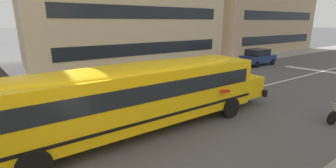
% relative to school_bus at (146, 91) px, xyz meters
% --- Properties ---
extents(ground_plane, '(400.00, 400.00, 0.00)m').
position_rel_school_bus_xyz_m(ground_plane, '(-0.72, 1.27, -1.64)').
color(ground_plane, '#4C4C4F').
extents(sidewalk_far, '(120.00, 3.00, 0.01)m').
position_rel_school_bus_xyz_m(sidewalk_far, '(-0.72, 9.51, -1.63)').
color(sidewalk_far, gray).
rests_on(sidewalk_far, ground_plane).
extents(lane_centreline, '(110.00, 0.16, 0.01)m').
position_rel_school_bus_xyz_m(lane_centreline, '(-0.72, 1.27, -1.64)').
color(lane_centreline, silver).
rests_on(lane_centreline, ground_plane).
extents(school_bus, '(12.35, 2.92, 2.76)m').
position_rel_school_bus_xyz_m(school_bus, '(0.00, 0.00, 0.00)').
color(school_bus, yellow).
rests_on(school_bus, ground_plane).
extents(parked_car_dark_blue_mid_block, '(3.90, 1.88, 1.64)m').
position_rel_school_bus_xyz_m(parked_car_dark_blue_mid_block, '(16.74, 6.61, -0.79)').
color(parked_car_dark_blue_mid_block, navy).
rests_on(parked_car_dark_blue_mid_block, ground_plane).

